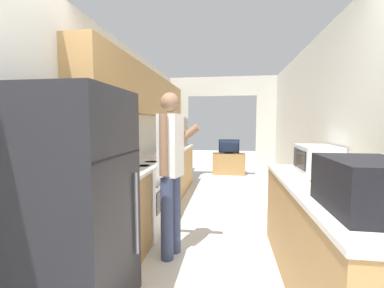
{
  "coord_description": "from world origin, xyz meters",
  "views": [
    {
      "loc": [
        0.18,
        -0.99,
        1.41
      ],
      "look_at": [
        -0.41,
        3.11,
        1.06
      ],
      "focal_mm": 24.0,
      "sensor_mm": 36.0,
      "label": 1
    }
  ],
  "objects_px": {
    "suitcase": "(367,185)",
    "book_stack": "(332,182)",
    "range_oven": "(138,197)",
    "person": "(171,169)",
    "microwave": "(317,159)",
    "refrigerator": "(74,205)",
    "television": "(229,147)",
    "tv_cabinet": "(229,164)"
  },
  "relations": [
    {
      "from": "suitcase",
      "to": "book_stack",
      "type": "distance_m",
      "value": 0.62
    },
    {
      "from": "range_oven",
      "to": "suitcase",
      "type": "height_order",
      "value": "suitcase"
    },
    {
      "from": "person",
      "to": "suitcase",
      "type": "distance_m",
      "value": 1.7
    },
    {
      "from": "microwave",
      "to": "book_stack",
      "type": "relative_size",
      "value": 1.68
    },
    {
      "from": "refrigerator",
      "to": "microwave",
      "type": "distance_m",
      "value": 2.28
    },
    {
      "from": "book_stack",
      "to": "television",
      "type": "distance_m",
      "value": 4.89
    },
    {
      "from": "person",
      "to": "tv_cabinet",
      "type": "distance_m",
      "value": 4.56
    },
    {
      "from": "person",
      "to": "book_stack",
      "type": "height_order",
      "value": "person"
    },
    {
      "from": "tv_cabinet",
      "to": "suitcase",
      "type": "bearing_deg",
      "value": -81.85
    },
    {
      "from": "range_oven",
      "to": "suitcase",
      "type": "relative_size",
      "value": 1.65
    },
    {
      "from": "person",
      "to": "tv_cabinet",
      "type": "height_order",
      "value": "person"
    },
    {
      "from": "range_oven",
      "to": "suitcase",
      "type": "bearing_deg",
      "value": -38.03
    },
    {
      "from": "book_stack",
      "to": "television",
      "type": "relative_size",
      "value": 0.55
    },
    {
      "from": "range_oven",
      "to": "book_stack",
      "type": "relative_size",
      "value": 3.37
    },
    {
      "from": "refrigerator",
      "to": "tv_cabinet",
      "type": "bearing_deg",
      "value": 78.5
    },
    {
      "from": "person",
      "to": "television",
      "type": "bearing_deg",
      "value": 7.52
    },
    {
      "from": "tv_cabinet",
      "to": "television",
      "type": "distance_m",
      "value": 0.48
    },
    {
      "from": "refrigerator",
      "to": "suitcase",
      "type": "xyz_separation_m",
      "value": [
        1.88,
        -0.08,
        0.23
      ]
    },
    {
      "from": "suitcase",
      "to": "range_oven",
      "type": "bearing_deg",
      "value": 141.97
    },
    {
      "from": "microwave",
      "to": "person",
      "type": "bearing_deg",
      "value": -172.61
    },
    {
      "from": "microwave",
      "to": "tv_cabinet",
      "type": "height_order",
      "value": "microwave"
    },
    {
      "from": "suitcase",
      "to": "tv_cabinet",
      "type": "distance_m",
      "value": 5.57
    },
    {
      "from": "suitcase",
      "to": "microwave",
      "type": "relative_size",
      "value": 1.22
    },
    {
      "from": "book_stack",
      "to": "television",
      "type": "height_order",
      "value": "book_stack"
    },
    {
      "from": "suitcase",
      "to": "tv_cabinet",
      "type": "xyz_separation_m",
      "value": [
        -0.78,
        5.46,
        -0.76
      ]
    },
    {
      "from": "refrigerator",
      "to": "book_stack",
      "type": "height_order",
      "value": "refrigerator"
    },
    {
      "from": "refrigerator",
      "to": "microwave",
      "type": "relative_size",
      "value": 3.19
    },
    {
      "from": "book_stack",
      "to": "tv_cabinet",
      "type": "bearing_deg",
      "value": 99.68
    },
    {
      "from": "tv_cabinet",
      "to": "television",
      "type": "bearing_deg",
      "value": -90.0
    },
    {
      "from": "refrigerator",
      "to": "microwave",
      "type": "bearing_deg",
      "value": 29.09
    },
    {
      "from": "person",
      "to": "television",
      "type": "height_order",
      "value": "person"
    },
    {
      "from": "range_oven",
      "to": "suitcase",
      "type": "distance_m",
      "value": 2.52
    },
    {
      "from": "suitcase",
      "to": "tv_cabinet",
      "type": "bearing_deg",
      "value": 98.15
    },
    {
      "from": "microwave",
      "to": "television",
      "type": "distance_m",
      "value": 4.34
    },
    {
      "from": "person",
      "to": "microwave",
      "type": "xyz_separation_m",
      "value": [
        1.49,
        0.19,
        0.11
      ]
    },
    {
      "from": "suitcase",
      "to": "television",
      "type": "xyz_separation_m",
      "value": [
        -0.78,
        5.42,
        -0.29
      ]
    },
    {
      "from": "range_oven",
      "to": "person",
      "type": "height_order",
      "value": "person"
    },
    {
      "from": "book_stack",
      "to": "microwave",
      "type": "bearing_deg",
      "value": 83.64
    },
    {
      "from": "tv_cabinet",
      "to": "range_oven",
      "type": "bearing_deg",
      "value": -106.16
    },
    {
      "from": "tv_cabinet",
      "to": "refrigerator",
      "type": "bearing_deg",
      "value": -101.5
    },
    {
      "from": "television",
      "to": "microwave",
      "type": "bearing_deg",
      "value": -78.12
    },
    {
      "from": "refrigerator",
      "to": "television",
      "type": "distance_m",
      "value": 5.46
    }
  ]
}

